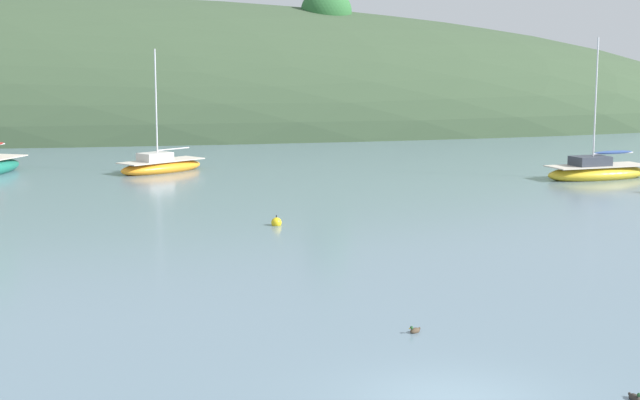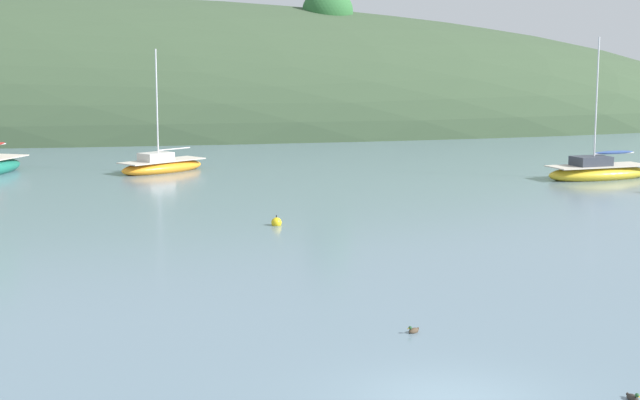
# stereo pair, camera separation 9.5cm
# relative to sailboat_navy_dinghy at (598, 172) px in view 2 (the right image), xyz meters

# --- Properties ---
(sailboat_navy_dinghy) EXTENTS (6.77, 3.48, 8.26)m
(sailboat_navy_dinghy) POSITION_rel_sailboat_navy_dinghy_xyz_m (0.00, 0.00, 0.00)
(sailboat_navy_dinghy) COLOR gold
(sailboat_navy_dinghy) RESTS_ON ground
(sailboat_yellow_far) EXTENTS (5.77, 5.25, 7.59)m
(sailboat_yellow_far) POSITION_rel_sailboat_navy_dinghy_xyz_m (-24.86, 6.60, -0.04)
(sailboat_yellow_far) COLOR orange
(sailboat_yellow_far) RESTS_ON ground
(mooring_buoy_channel) EXTENTS (0.44, 0.44, 0.54)m
(mooring_buoy_channel) POSITION_rel_sailboat_navy_dinghy_xyz_m (-19.60, -12.57, -0.28)
(mooring_buoy_channel) COLOR yellow
(mooring_buoy_channel) RESTS_ON ground
(duck_lead) EXTENTS (0.38, 0.35, 0.24)m
(duck_lead) POSITION_rel_sailboat_navy_dinghy_xyz_m (-17.49, -28.58, -0.34)
(duck_lead) COLOR #473828
(duck_lead) RESTS_ON ground
(duck_lone_right) EXTENTS (0.23, 0.43, 0.24)m
(duck_lone_right) POSITION_rel_sailboat_navy_dinghy_xyz_m (-14.09, -33.97, -0.34)
(duck_lone_right) COLOR #2D2823
(duck_lone_right) RESTS_ON ground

